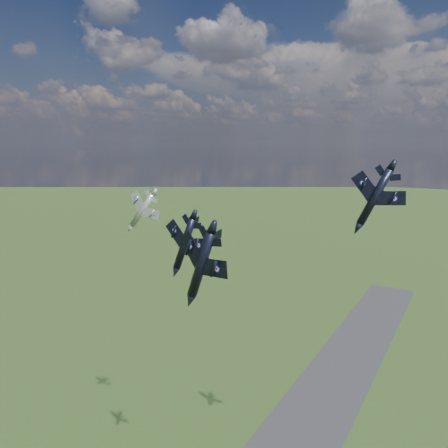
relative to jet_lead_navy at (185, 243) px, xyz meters
The scene contains 4 objects.
jet_lead_navy is the anchor object (origin of this frame).
jet_right_navy 27.50m from the jet_lead_navy, 50.28° to the right, with size 9.02×12.58×2.60m, color black, non-canonical shape.
jet_high_navy 37.32m from the jet_lead_navy, 39.37° to the left, with size 11.58×16.15×3.34m, color black, non-canonical shape.
jet_left_silver 25.90m from the jet_lead_navy, 147.76° to the left, with size 9.67×13.49×2.79m, color gray, non-canonical shape.
Camera 1 is at (44.72, -57.30, 97.98)m, focal length 35.00 mm.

